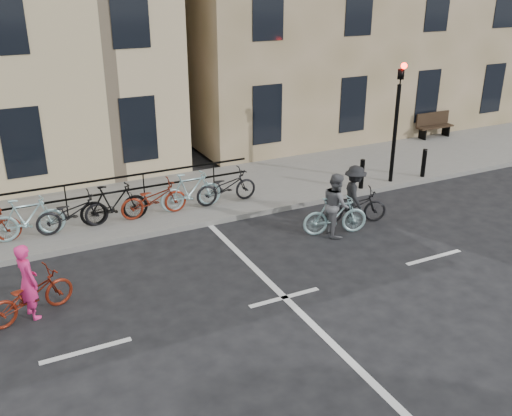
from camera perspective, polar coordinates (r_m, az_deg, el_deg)
name	(u,v)px	position (r m, az deg, el deg)	size (l,w,h in m)	color
ground	(285,298)	(11.85, 2.87, -8.94)	(120.00, 120.00, 0.00)	black
sidewalk	(41,223)	(16.02, -20.73, -1.43)	(46.00, 4.00, 0.15)	slate
traffic_light	(397,108)	(17.66, 13.96, 9.67)	(0.18, 0.30, 3.90)	black
bollard_east	(362,174)	(17.36, 10.53, 3.37)	(0.14, 0.14, 0.90)	black
bollard_west	(424,163)	(18.85, 16.43, 4.35)	(0.14, 0.14, 0.90)	black
bench	(434,124)	(23.66, 17.35, 8.03)	(1.60, 0.41, 0.97)	black
parked_bikes	(72,211)	(14.98, -17.93, -0.33)	(10.40, 1.23, 1.05)	black
cyclist_pink	(30,292)	(11.81, -21.70, -7.82)	(1.82, 1.15, 1.53)	maroon
cyclist_grey	(336,210)	(14.45, 7.96, -0.20)	(1.74, 0.92, 1.62)	#94BEC2
cyclist_dark	(354,201)	(15.23, 9.78, 0.74)	(1.87, 1.17, 1.57)	black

